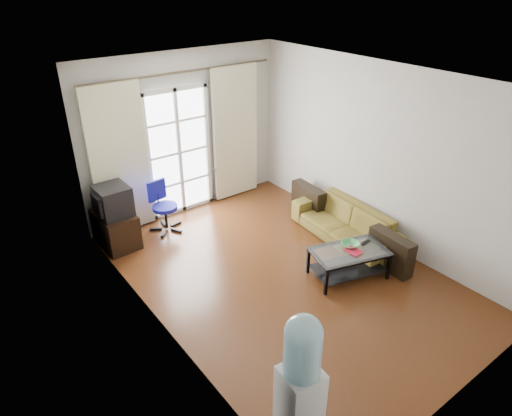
{
  "coord_description": "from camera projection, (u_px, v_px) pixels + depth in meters",
  "views": [
    {
      "loc": [
        -3.44,
        -3.91,
        3.82
      ],
      "look_at": [
        -0.2,
        0.35,
        0.98
      ],
      "focal_mm": 32.0,
      "sensor_mm": 36.0,
      "label": 1
    }
  ],
  "objects": [
    {
      "name": "floor",
      "position": [
        283.0,
        275.0,
        6.38
      ],
      "size": [
        5.2,
        5.2,
        0.0
      ],
      "primitive_type": "plane",
      "color": "#532C13",
      "rests_on": "ground"
    },
    {
      "name": "ceiling",
      "position": [
        289.0,
        79.0,
        5.11
      ],
      "size": [
        5.2,
        5.2,
        0.0
      ],
      "primitive_type": "plane",
      "rotation": [
        3.14,
        0.0,
        0.0
      ],
      "color": "white",
      "rests_on": "wall_back"
    },
    {
      "name": "wall_back",
      "position": [
        184.0,
        134.0,
        7.58
      ],
      "size": [
        3.6,
        0.02,
        2.7
      ],
      "primitive_type": "cube",
      "color": "#BAB9B1",
      "rests_on": "floor"
    },
    {
      "name": "wall_front",
      "position": [
        482.0,
        291.0,
        3.92
      ],
      "size": [
        3.6,
        0.02,
        2.7
      ],
      "primitive_type": "cube",
      "color": "#BAB9B1",
      "rests_on": "floor"
    },
    {
      "name": "wall_left",
      "position": [
        155.0,
        232.0,
        4.79
      ],
      "size": [
        0.02,
        5.2,
        2.7
      ],
      "primitive_type": "cube",
      "color": "#BAB9B1",
      "rests_on": "floor"
    },
    {
      "name": "wall_right",
      "position": [
        379.0,
        156.0,
        6.71
      ],
      "size": [
        0.02,
        5.2,
        2.7
      ],
      "primitive_type": "cube",
      "color": "#BAB9B1",
      "rests_on": "floor"
    },
    {
      "name": "french_door",
      "position": [
        179.0,
        153.0,
        7.59
      ],
      "size": [
        1.16,
        0.06,
        2.15
      ],
      "color": "white",
      "rests_on": "wall_back"
    },
    {
      "name": "curtain_rod",
      "position": [
        182.0,
        72.0,
        7.02
      ],
      "size": [
        3.3,
        0.04,
        0.04
      ],
      "primitive_type": "cylinder",
      "rotation": [
        0.0,
        1.57,
        0.0
      ],
      "color": "#4C3F2D",
      "rests_on": "wall_back"
    },
    {
      "name": "curtain_left",
      "position": [
        119.0,
        161.0,
        6.92
      ],
      "size": [
        0.9,
        0.07,
        2.35
      ],
      "primitive_type": "cube",
      "color": "beige",
      "rests_on": "curtain_rod"
    },
    {
      "name": "curtain_right",
      "position": [
        235.0,
        133.0,
        8.07
      ],
      "size": [
        0.9,
        0.07,
        2.35
      ],
      "primitive_type": "cube",
      "color": "beige",
      "rests_on": "curtain_rod"
    },
    {
      "name": "radiator",
      "position": [
        229.0,
        180.0,
        8.41
      ],
      "size": [
        0.64,
        0.12,
        0.64
      ],
      "primitive_type": "cube",
      "color": "gray",
      "rests_on": "floor"
    },
    {
      "name": "sofa",
      "position": [
        345.0,
        223.0,
        7.11
      ],
      "size": [
        1.98,
        1.04,
        0.54
      ],
      "primitive_type": "imported",
      "rotation": [
        0.0,
        0.0,
        -1.66
      ],
      "color": "brown",
      "rests_on": "floor"
    },
    {
      "name": "coffee_table",
      "position": [
        348.0,
        260.0,
        6.24
      ],
      "size": [
        1.14,
        0.85,
        0.41
      ],
      "rotation": [
        0.0,
        0.0,
        -0.29
      ],
      "color": "silver",
      "rests_on": "floor"
    },
    {
      "name": "bowl",
      "position": [
        350.0,
        244.0,
        6.25
      ],
      "size": [
        0.28,
        0.28,
        0.06
      ],
      "primitive_type": "imported",
      "rotation": [
        0.0,
        0.0,
        -0.09
      ],
      "color": "#2D7C41",
      "rests_on": "coffee_table"
    },
    {
      "name": "book",
      "position": [
        349.0,
        253.0,
        6.09
      ],
      "size": [
        0.18,
        0.24,
        0.02
      ],
      "primitive_type": "imported",
      "rotation": [
        0.0,
        0.0,
        0.04
      ],
      "color": "#A93D14",
      "rests_on": "coffee_table"
    },
    {
      "name": "remote",
      "position": [
        365.0,
        242.0,
        6.34
      ],
      "size": [
        0.17,
        0.07,
        0.02
      ],
      "primitive_type": "cube",
      "rotation": [
        0.0,
        0.0,
        0.13
      ],
      "color": "black",
      "rests_on": "coffee_table"
    },
    {
      "name": "tv_stand",
      "position": [
        116.0,
        229.0,
        6.95
      ],
      "size": [
        0.53,
        0.76,
        0.54
      ],
      "primitive_type": "cube",
      "rotation": [
        0.0,
        0.0,
        0.05
      ],
      "color": "black",
      "rests_on": "floor"
    },
    {
      "name": "crt_tv",
      "position": [
        112.0,
        201.0,
        6.7
      ],
      "size": [
        0.51,
        0.5,
        0.45
      ],
      "rotation": [
        0.0,
        0.0,
        0.02
      ],
      "color": "black",
      "rests_on": "tv_stand"
    },
    {
      "name": "task_chair",
      "position": [
        165.0,
        216.0,
        7.38
      ],
      "size": [
        0.64,
        0.64,
        0.82
      ],
      "rotation": [
        0.0,
        0.0,
        0.17
      ],
      "color": "black",
      "rests_on": "floor"
    },
    {
      "name": "water_cooler",
      "position": [
        300.0,
        388.0,
        3.68
      ],
      "size": [
        0.36,
        0.35,
        1.54
      ],
      "rotation": [
        0.0,
        0.0,
        -0.12
      ],
      "color": "silver",
      "rests_on": "floor"
    }
  ]
}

